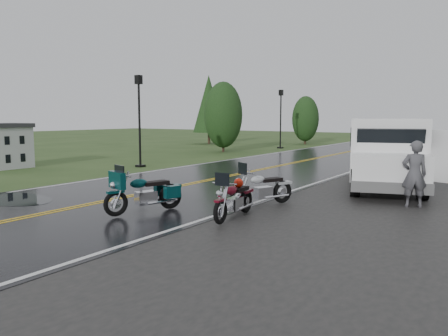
% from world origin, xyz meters
% --- Properties ---
extents(ground, '(120.00, 120.00, 0.00)m').
position_xyz_m(ground, '(0.00, 0.00, 0.00)').
color(ground, '#2D471E').
rests_on(ground, ground).
extents(road, '(8.00, 100.00, 0.04)m').
position_xyz_m(road, '(0.00, 10.00, 0.02)').
color(road, black).
rests_on(road, ground).
extents(house_left, '(8.60, 8.60, 6.60)m').
position_xyz_m(house_left, '(-11.00, 3.00, 3.30)').
color(house_left, '#A8AAAD').
rests_on(house_left, ground).
extents(motorcycle_red, '(0.97, 2.06, 1.17)m').
position_xyz_m(motorcycle_red, '(4.46, -0.60, 0.59)').
color(motorcycle_red, '#570A17').
rests_on(motorcycle_red, ground).
extents(motorcycle_teal, '(1.39, 2.30, 1.28)m').
position_xyz_m(motorcycle_teal, '(1.88, -1.40, 0.64)').
color(motorcycle_teal, '#043436').
rests_on(motorcycle_teal, ground).
extents(motorcycle_silver, '(1.50, 2.19, 1.22)m').
position_xyz_m(motorcycle_silver, '(3.88, 1.15, 0.61)').
color(motorcycle_silver, '#B4B7BC').
rests_on(motorcycle_silver, ground).
extents(van_white, '(4.24, 6.82, 2.51)m').
position_xyz_m(van_white, '(5.87, 4.80, 1.26)').
color(van_white, white).
rests_on(van_white, ground).
extents(person_at_van, '(0.80, 0.69, 1.85)m').
position_xyz_m(person_at_van, '(7.70, 4.11, 0.92)').
color(person_at_van, '#4B4B50').
rests_on(person_at_van, ground).
extents(lamp_post_near_left, '(0.40, 0.40, 4.61)m').
position_xyz_m(lamp_post_near_left, '(-5.72, 7.06, 2.30)').
color(lamp_post_near_left, black).
rests_on(lamp_post_near_left, ground).
extents(lamp_post_far_left, '(0.40, 0.40, 4.69)m').
position_xyz_m(lamp_post_far_left, '(-5.80, 22.74, 2.34)').
color(lamp_post_far_left, black).
rests_on(lamp_post_far_left, ground).
extents(tree_left_mid, '(2.74, 2.74, 4.28)m').
position_xyz_m(tree_left_mid, '(-7.57, 17.22, 2.14)').
color(tree_left_mid, '#1E3D19').
rests_on(tree_left_mid, ground).
extents(tree_left_far, '(2.44, 2.44, 3.76)m').
position_xyz_m(tree_left_far, '(-6.33, 28.82, 1.88)').
color(tree_left_far, '#1E3D19').
rests_on(tree_left_far, ground).
extents(pine_left_far, '(2.97, 2.97, 6.18)m').
position_xyz_m(pine_left_far, '(-13.92, 24.21, 3.09)').
color(pine_left_far, '#1E3D19').
rests_on(pine_left_far, ground).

